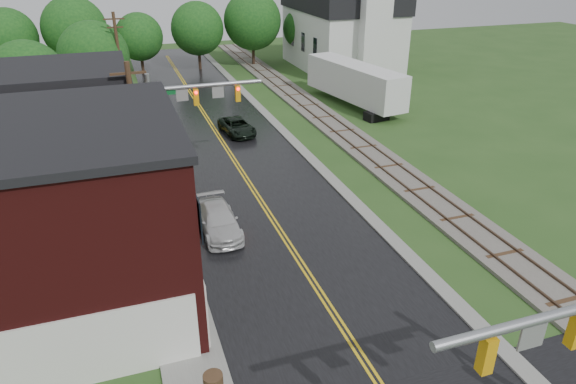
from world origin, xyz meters
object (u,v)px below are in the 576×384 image
traffic_signal_far (185,106)px  utility_pole_b (137,141)px  utility_pole_c (120,61)px  tree_left_e (96,58)px  pickup_white (219,221)px  tree_left_c (31,80)px  church (346,22)px  brick_building (4,229)px  semi_trailer (355,82)px  suv_dark (237,127)px

traffic_signal_far → utility_pole_b: (-3.33, -5.00, -0.25)m
utility_pole_c → utility_pole_b: bearing=-90.0°
traffic_signal_far → tree_left_e: tree_left_e is taller
traffic_signal_far → utility_pole_c: size_ratio=0.82×
traffic_signal_far → pickup_white: bearing=-88.0°
traffic_signal_far → tree_left_c: size_ratio=0.96×
traffic_signal_far → church: bearing=48.7°
brick_building → tree_left_c: (-1.36, 24.90, 0.36)m
utility_pole_c → pickup_white: bearing=-81.8°
utility_pole_c → tree_left_c: (-7.05, -4.10, -0.21)m
church → pickup_white: bearing=-123.8°
church → semi_trailer: 16.20m
brick_building → traffic_signal_far: bearing=53.1°
traffic_signal_far → utility_pole_c: 17.33m
utility_pole_c → pickup_white: (3.60, -24.86, -4.02)m
utility_pole_c → suv_dark: (8.40, -9.44, -4.08)m
utility_pole_b → tree_left_e: size_ratio=1.10×
church → suv_dark: bearing=-133.8°
church → utility_pole_b: size_ratio=2.22×
traffic_signal_far → utility_pole_c: bearing=101.1°
pickup_white → semi_trailer: semi_trailer is taller
utility_pole_b → tree_left_c: (-7.05, 17.90, -0.21)m
tree_left_e → suv_dark: bearing=-47.3°
semi_trailer → tree_left_c: bearing=178.1°
tree_left_e → semi_trailer: tree_left_e is taller
utility_pole_c → suv_dark: utility_pole_c is taller
semi_trailer → utility_pole_c: bearing=166.6°
utility_pole_b → semi_trailer: 27.21m
tree_left_e → pickup_white: (5.65, -26.76, -4.11)m
traffic_signal_far → suv_dark: 10.08m
suv_dark → pickup_white: size_ratio=0.95×
church → pickup_white: 41.97m
pickup_white → utility_pole_b: bearing=141.5°
semi_trailer → pickup_white: bearing=-131.5°
suv_dark → utility_pole_c: bearing=124.6°
tree_left_c → church: bearing=22.2°
pickup_white → tree_left_c: bearing=117.1°
traffic_signal_far → tree_left_e: size_ratio=0.90×
tree_left_c → semi_trailer: 28.30m
brick_building → semi_trailer: brick_building is taller
tree_left_c → semi_trailer: bearing=-1.9°
brick_building → tree_left_e: (3.64, 30.90, 0.66)m
brick_building → utility_pole_b: size_ratio=1.59×
tree_left_e → suv_dark: 15.97m
brick_building → tree_left_c: size_ratio=1.87×
utility_pole_c → semi_trailer: 21.87m
utility_pole_b → tree_left_e: bearing=94.9°
traffic_signal_far → semi_trailer: bearing=33.9°
suv_dark → pickup_white: 16.15m
utility_pole_b → utility_pole_c: bearing=90.0°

